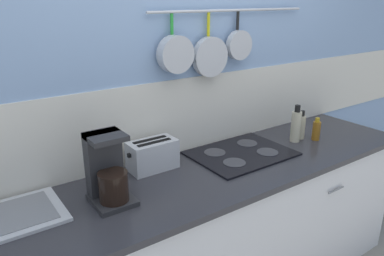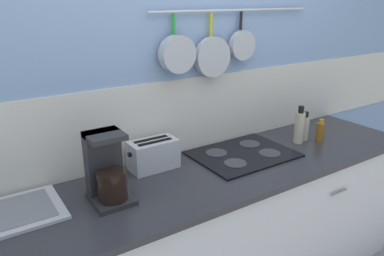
{
  "view_description": "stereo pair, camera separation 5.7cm",
  "coord_description": "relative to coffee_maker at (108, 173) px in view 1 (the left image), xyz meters",
  "views": [
    {
      "loc": [
        -1.18,
        -1.46,
        1.8
      ],
      "look_at": [
        -0.15,
        0.0,
        1.17
      ],
      "focal_mm": 35.0,
      "sensor_mm": 36.0,
      "label": 1
    },
    {
      "loc": [
        -1.13,
        -1.5,
        1.8
      ],
      "look_at": [
        -0.15,
        0.0,
        1.17
      ],
      "focal_mm": 35.0,
      "sensor_mm": 36.0,
      "label": 2
    }
  ],
  "objects": [
    {
      "name": "cabinet_base",
      "position": [
        0.59,
        -0.04,
        -0.6
      ],
      "size": [
        2.76,
        0.64,
        0.85
      ],
      "color": "silver",
      "rests_on": "ground_plane"
    },
    {
      "name": "bottle_cooking_wine",
      "position": [
        1.46,
        -0.06,
        -0.07
      ],
      "size": [
        0.05,
        0.05,
        0.15
      ],
      "color": "#8C5919",
      "rests_on": "countertop"
    },
    {
      "name": "cooktop",
      "position": [
        0.88,
        0.05,
        -0.13
      ],
      "size": [
        0.6,
        0.45,
        0.01
      ],
      "color": "black",
      "rests_on": "countertop"
    },
    {
      "name": "bottle_sesame_oil",
      "position": [
        1.39,
        0.02,
        -0.05
      ],
      "size": [
        0.05,
        0.05,
        0.2
      ],
      "color": "#BFB799",
      "rests_on": "countertop"
    },
    {
      "name": "countertop",
      "position": [
        0.59,
        -0.04,
        -0.16
      ],
      "size": [
        2.8,
        0.66,
        0.03
      ],
      "color": "#2D2D33",
      "rests_on": "cabinet_base"
    },
    {
      "name": "bottle_olive_oil",
      "position": [
        1.32,
        0.01,
        -0.03
      ],
      "size": [
        0.07,
        0.07,
        0.25
      ],
      "color": "#BFB799",
      "rests_on": "countertop"
    },
    {
      "name": "coffee_maker",
      "position": [
        0.0,
        0.0,
        0.0
      ],
      "size": [
        0.18,
        0.21,
        0.33
      ],
      "color": "#262628",
      "rests_on": "countertop"
    },
    {
      "name": "toaster",
      "position": [
        0.34,
        0.18,
        -0.06
      ],
      "size": [
        0.28,
        0.15,
        0.17
      ],
      "color": "#B7BABF",
      "rests_on": "countertop"
    },
    {
      "name": "wall_back",
      "position": [
        0.6,
        0.33,
        0.24
      ],
      "size": [
        7.2,
        0.15,
        2.6
      ],
      "color": "#84A3CC",
      "rests_on": "ground_plane"
    }
  ]
}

